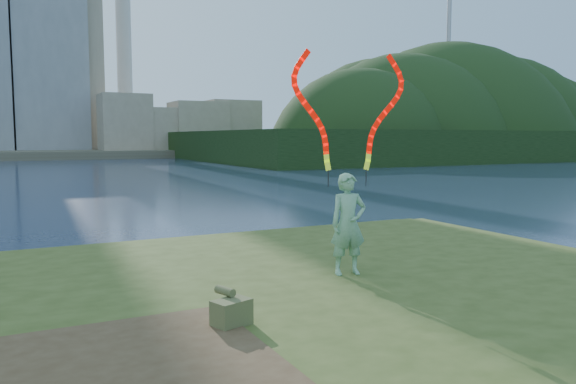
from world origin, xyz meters
TOP-DOWN VIEW (x-y plane):
  - ground at (0.00, 0.00)m, footprint 320.00×320.00m
  - grassy_knoll at (0.00, -2.30)m, footprint 20.00×18.00m
  - dirt_patch at (-2.20, -3.20)m, footprint 3.20×3.00m
  - far_shore at (0.00, 95.00)m, footprint 320.00×40.00m
  - wooded_hill at (59.57, 59.96)m, footprint 78.00×50.00m
  - woman_with_ribbons at (2.08, -0.88)m, footprint 2.07×0.59m
  - canvas_bag at (-0.70, -2.50)m, footprint 0.54×0.61m

SIDE VIEW (x-z plane):
  - ground at x=0.00m, z-range 0.00..0.00m
  - wooded_hill at x=59.57m, z-range -31.34..31.66m
  - grassy_knoll at x=0.00m, z-range -0.06..0.74m
  - far_shore at x=0.00m, z-range 0.00..1.20m
  - dirt_patch at x=-2.20m, z-range 0.80..0.82m
  - canvas_bag at x=-0.70m, z-range 0.76..1.20m
  - woman_with_ribbons at x=2.08m, z-range 0.13..4.26m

